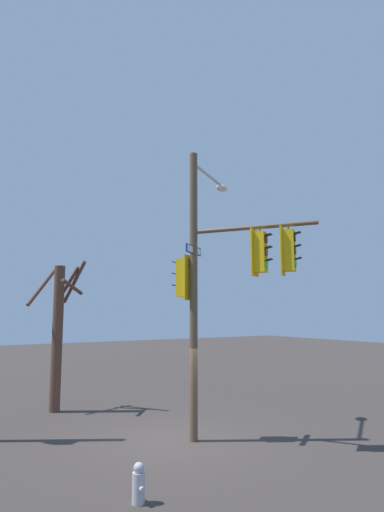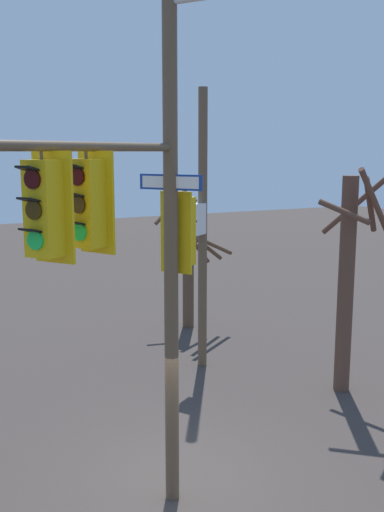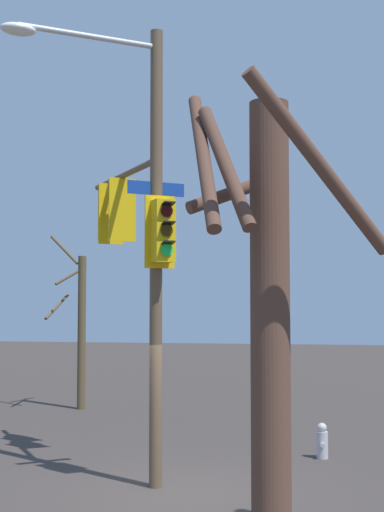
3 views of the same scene
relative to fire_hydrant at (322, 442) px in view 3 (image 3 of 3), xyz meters
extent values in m
plane|color=#3B3330|center=(-3.05, 2.53, -0.34)|extent=(80.00, 80.00, 0.00)
cylinder|color=brown|center=(-2.74, 2.97, 3.76)|extent=(0.23, 0.23, 8.22)
cylinder|color=silver|center=(-3.44, 4.01, 7.57)|extent=(1.49, 2.14, 0.10)
ellipsoid|color=silver|center=(-4.14, 5.05, 7.49)|extent=(0.63, 0.70, 0.20)
cylinder|color=brown|center=(-1.27, 3.96, 5.48)|extent=(3.00, 2.07, 0.12)
cube|color=gold|center=(-1.09, 4.08, 4.78)|extent=(0.44, 0.46, 1.10)
cube|color=gold|center=(-1.24, 3.99, 4.78)|extent=(0.32, 0.50, 1.30)
cylinder|color=#2F0403|center=(-0.95, 4.16, 5.12)|extent=(0.14, 0.20, 0.22)
cube|color=black|center=(-0.89, 4.20, 5.24)|extent=(0.25, 0.26, 0.06)
cylinder|color=#352504|center=(-0.95, 4.16, 4.78)|extent=(0.14, 0.20, 0.22)
cube|color=black|center=(-0.89, 4.20, 4.90)|extent=(0.25, 0.26, 0.06)
cylinder|color=#19D147|center=(-0.95, 4.16, 4.44)|extent=(0.14, 0.20, 0.22)
cube|color=black|center=(-0.89, 4.20, 4.56)|extent=(0.25, 0.26, 0.06)
cylinder|color=brown|center=(-1.09, 4.08, 5.41)|extent=(0.04, 0.04, 0.15)
cube|color=gold|center=(-0.46, 4.51, 4.78)|extent=(0.46, 0.47, 1.10)
cube|color=gold|center=(-0.59, 4.41, 4.78)|extent=(0.37, 0.47, 1.30)
cylinder|color=#2F0403|center=(-0.32, 4.61, 5.12)|extent=(0.16, 0.19, 0.22)
cube|color=black|center=(-0.26, 4.65, 5.24)|extent=(0.25, 0.26, 0.06)
cylinder|color=#352504|center=(-0.32, 4.61, 4.78)|extent=(0.16, 0.19, 0.22)
cube|color=black|center=(-0.26, 4.65, 4.90)|extent=(0.25, 0.26, 0.06)
cylinder|color=#19D147|center=(-0.32, 4.61, 4.44)|extent=(0.16, 0.19, 0.22)
cube|color=black|center=(-0.26, 4.65, 4.56)|extent=(0.25, 0.26, 0.06)
cylinder|color=brown|center=(-0.46, 4.51, 5.41)|extent=(0.04, 0.04, 0.15)
cube|color=gold|center=(-3.01, 2.78, 4.16)|extent=(0.45, 0.47, 1.10)
cube|color=gold|center=(-2.87, 2.88, 4.16)|extent=(0.34, 0.49, 1.30)
cylinder|color=#2F0403|center=(-3.15, 2.69, 4.50)|extent=(0.15, 0.20, 0.22)
cube|color=black|center=(-3.21, 2.65, 4.62)|extent=(0.25, 0.26, 0.06)
cylinder|color=#352504|center=(-3.15, 2.69, 4.16)|extent=(0.15, 0.20, 0.22)
cube|color=black|center=(-3.21, 2.65, 4.28)|extent=(0.25, 0.26, 0.06)
cylinder|color=#19D147|center=(-3.15, 2.69, 3.82)|extent=(0.15, 0.20, 0.22)
cube|color=black|center=(-3.21, 2.65, 3.94)|extent=(0.25, 0.26, 0.06)
cube|color=navy|center=(-2.74, 2.97, 4.96)|extent=(0.65, 0.92, 0.24)
cube|color=white|center=(-2.72, 2.98, 4.96)|extent=(0.58, 0.82, 0.18)
cylinder|color=#B2B2B7|center=(0.00, 0.00, -0.07)|extent=(0.24, 0.24, 0.55)
sphere|color=#B2B2B7|center=(0.00, 0.00, 0.29)|extent=(0.20, 0.20, 0.20)
cylinder|color=#B2B2B7|center=(-0.14, 0.00, -0.04)|extent=(0.10, 0.09, 0.09)
cylinder|color=#B2B2B7|center=(0.14, 0.00, -0.04)|extent=(0.10, 0.09, 0.09)
cylinder|color=brown|center=(5.54, 7.01, 1.96)|extent=(0.25, 0.25, 4.61)
cylinder|color=brown|center=(5.60, 7.82, 2.74)|extent=(1.65, 0.21, 0.79)
cylinder|color=brown|center=(5.00, 7.40, 4.43)|extent=(0.88, 1.17, 0.94)
cylinder|color=brown|center=(5.87, 7.48, 3.69)|extent=(1.01, 0.74, 0.64)
cylinder|color=brown|center=(-8.35, 0.67, 2.27)|extent=(0.38, 0.38, 5.22)
cylinder|color=brown|center=(-8.53, 1.29, 4.31)|extent=(1.36, 0.51, 1.57)
cylinder|color=brown|center=(-7.90, 1.02, 4.09)|extent=(0.83, 1.03, 0.55)
cylinder|color=brown|center=(-8.94, 0.20, 4.14)|extent=(1.10, 1.33, 1.53)
cylinder|color=brown|center=(-8.61, 1.07, 4.22)|extent=(0.95, 0.68, 1.34)
camera|label=1|loc=(7.66, -3.69, 3.15)|focal=30.16mm
camera|label=2|loc=(1.00, 11.18, 5.43)|focal=41.04mm
camera|label=3|loc=(-15.12, 0.36, 2.97)|focal=49.51mm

